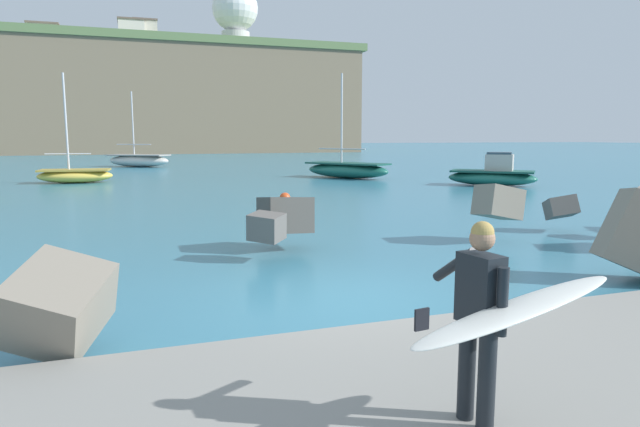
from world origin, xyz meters
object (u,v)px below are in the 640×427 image
object	(u,v)px
radar_dome	(235,12)
station_building_central	(132,37)
boat_near_left	(139,160)
station_building_west	(46,38)
station_building_annex	(145,38)
surfer_with_board	(492,311)
boat_near_right	(493,175)
boat_mid_left	(75,175)
boat_mid_centre	(347,170)
mooring_buoy_middle	(285,198)

from	to	relation	value
radar_dome	station_building_central	size ratio (longest dim) A/B	1.49
boat_near_left	station_building_west	distance (m)	65.18
station_building_central	station_building_annex	size ratio (longest dim) A/B	0.96
surfer_with_board	station_building_west	world-z (taller)	station_building_west
boat_near_right	radar_dome	bearing A→B (deg)	90.56
radar_dome	station_building_annex	world-z (taller)	radar_dome
station_building_annex	boat_mid_left	bearing A→B (deg)	-94.84
boat_near_left	boat_mid_centre	distance (m)	22.16
radar_dome	station_building_annex	bearing A→B (deg)	136.18
mooring_buoy_middle	boat_mid_left	bearing A→B (deg)	123.82
surfer_with_board	boat_near_right	xyz separation A→B (m)	(16.02, 21.61, -0.68)
boat_near_left	boat_mid_centre	size ratio (longest dim) A/B	0.98
boat_near_left	station_building_west	xyz separation A→B (m)	(-14.28, 60.48, 19.65)
station_building_west	mooring_buoy_middle	bearing A→B (deg)	-77.78
radar_dome	boat_mid_left	bearing A→B (deg)	-108.59
boat_near_right	mooring_buoy_middle	xyz separation A→B (m)	(-12.96, -3.95, -0.37)
boat_near_right	station_building_annex	distance (m)	90.70
boat_near_left	station_building_annex	world-z (taller)	station_building_annex
boat_mid_left	boat_mid_centre	xyz separation A→B (m)	(16.45, -1.74, 0.09)
boat_mid_left	station_building_annex	bearing A→B (deg)	85.16
surfer_with_board	boat_mid_left	bearing A→B (deg)	100.86
mooring_buoy_middle	station_building_west	size ratio (longest dim) A/B	0.05
boat_near_right	mooring_buoy_middle	distance (m)	13.56
surfer_with_board	boat_mid_centre	size ratio (longest dim) A/B	0.32
boat_mid_left	mooring_buoy_middle	distance (m)	16.23
boat_near_right	station_building_central	distance (m)	89.46
radar_dome	station_building_west	world-z (taller)	radar_dome
boat_near_right	station_building_annex	bearing A→B (deg)	100.06
boat_near_right	boat_near_left	bearing A→B (deg)	125.12
boat_near_right	radar_dome	xyz separation A→B (m)	(-0.71, 72.83, 23.58)
surfer_with_board	station_building_west	distance (m)	110.93
surfer_with_board	boat_near_right	size ratio (longest dim) A/B	0.44
boat_mid_left	radar_dome	distance (m)	70.87
boat_mid_left	boat_mid_centre	bearing A→B (deg)	-6.05
boat_mid_centre	station_building_central	world-z (taller)	station_building_central
mooring_buoy_middle	station_building_annex	bearing A→B (deg)	91.56
station_building_central	radar_dome	bearing A→B (deg)	-35.91
boat_mid_left	radar_dome	size ratio (longest dim) A/B	0.59
boat_near_left	radar_dome	size ratio (longest dim) A/B	0.62
boat_near_left	station_building_west	bearing A→B (deg)	103.29
boat_near_right	boat_mid_left	world-z (taller)	boat_mid_left
boat_mid_centre	station_building_central	distance (m)	81.06
boat_mid_left	boat_mid_centre	size ratio (longest dim) A/B	0.94
surfer_with_board	radar_dome	xyz separation A→B (m)	(15.31, 94.44, 22.89)
boat_mid_left	mooring_buoy_middle	xyz separation A→B (m)	(9.03, -13.48, -0.25)
boat_near_right	station_building_central	size ratio (longest dim) A/B	0.68
mooring_buoy_middle	boat_mid_centre	bearing A→B (deg)	57.72
boat_near_left	boat_mid_centre	world-z (taller)	boat_mid_centre
boat_near_left	boat_mid_centre	bearing A→B (deg)	-55.03
boat_near_right	station_building_annex	world-z (taller)	station_building_annex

